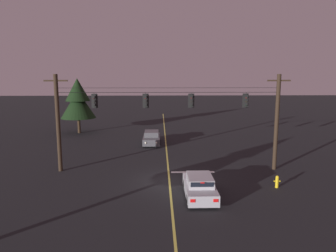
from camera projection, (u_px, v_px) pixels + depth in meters
The scene contains 12 objects.
ground_plane at pixel (169, 181), 22.84m from camera, with size 180.00×180.00×0.00m, color black.
lane_centre_stripe at pixel (167, 152), 31.41m from camera, with size 0.14×60.00×0.01m, color #D1C64C.
stop_bar_paint at pixel (193, 172), 24.96m from camera, with size 3.40×0.36×0.01m, color silver.
signal_span_assembly at pixel (168, 121), 24.85m from camera, with size 18.92×0.32×7.60m.
traffic_light_leftmost at pixel (94, 101), 24.42m from camera, with size 0.48×0.41×1.22m.
traffic_light_left_inner at pixel (146, 101), 24.53m from camera, with size 0.48×0.41×1.22m.
traffic_light_centre at pixel (191, 101), 24.62m from camera, with size 0.48×0.41×1.22m.
traffic_light_right_inner at pixel (246, 101), 24.73m from camera, with size 0.48×0.41×1.22m.
car_waiting_near_lane at pixel (200, 187), 19.90m from camera, with size 1.80×4.33×1.39m.
car_oncoming_lead at pixel (152, 138), 34.96m from camera, with size 1.80×4.42×1.39m.
tree_verge_far at pixel (78, 100), 40.73m from camera, with size 4.43×4.43×7.06m.
fire_hydrant at pixel (277, 181), 21.50m from camera, with size 0.44×0.22×0.84m.
Camera 1 is at (-0.69, -21.88, 7.65)m, focal length 34.03 mm.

